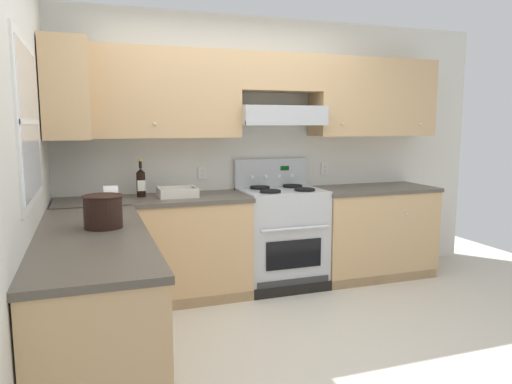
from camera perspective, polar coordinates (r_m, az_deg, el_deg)
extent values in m
plane|color=beige|center=(3.51, 3.78, -17.97)|extent=(7.04, 7.04, 0.00)
cube|color=silver|center=(4.84, 1.41, 4.91)|extent=(4.68, 0.12, 2.55)
cube|color=tan|center=(4.32, -12.34, 11.33)|extent=(1.54, 0.34, 0.76)
cube|color=tan|center=(5.10, 13.69, 10.76)|extent=(1.29, 0.34, 0.76)
cube|color=tan|center=(4.63, 2.55, 13.87)|extent=(0.80, 0.34, 0.34)
cube|color=#B7BABC|center=(4.57, 2.71, 9.05)|extent=(0.80, 0.46, 0.17)
cube|color=#B7BABC|center=(4.37, 3.80, 8.11)|extent=(0.80, 0.03, 0.04)
sphere|color=silver|center=(4.13, -11.91, 7.89)|extent=(0.02, 0.02, 0.02)
sphere|color=silver|center=(4.71, 10.21, 7.93)|extent=(0.02, 0.02, 0.02)
sphere|color=silver|center=(5.20, 18.84, 7.63)|extent=(0.02, 0.02, 0.02)
cube|color=silver|center=(4.58, -6.39, 2.25)|extent=(0.08, 0.01, 0.12)
cube|color=silver|center=(4.58, -6.38, 2.52)|extent=(0.03, 0.00, 0.03)
cube|color=silver|center=(4.58, -6.37, 1.97)|extent=(0.03, 0.00, 0.03)
cube|color=silver|center=(5.03, 8.11, 2.73)|extent=(0.08, 0.01, 0.12)
cube|color=silver|center=(5.03, 8.14, 2.97)|extent=(0.03, 0.00, 0.03)
cube|color=silver|center=(5.03, 8.13, 2.48)|extent=(0.03, 0.00, 0.03)
cube|color=silver|center=(3.03, -26.27, 2.22)|extent=(0.12, 4.00, 2.55)
cube|color=white|center=(3.01, -25.57, 7.48)|extent=(0.04, 1.00, 0.92)
cube|color=white|center=(3.01, -25.18, 7.50)|extent=(0.01, 0.90, 0.82)
cube|color=white|center=(3.01, -25.13, 7.50)|extent=(0.01, 0.90, 0.02)
cube|color=tan|center=(4.11, -21.52, 11.14)|extent=(0.34, 0.64, 0.76)
cube|color=tan|center=(4.32, -11.80, -6.92)|extent=(1.61, 0.61, 0.87)
cube|color=#51493F|center=(4.23, -11.98, -0.95)|extent=(1.63, 0.63, 0.04)
cube|color=tan|center=(5.07, 13.46, -4.76)|extent=(1.20, 0.61, 0.87)
cube|color=#51493F|center=(4.99, 13.63, 0.35)|extent=(1.23, 0.63, 0.04)
cube|color=black|center=(4.41, 1.92, -11.75)|extent=(3.54, 0.06, 0.09)
sphere|color=silver|center=(3.93, -15.95, -4.90)|extent=(0.03, 0.03, 0.03)
sphere|color=silver|center=(4.86, 17.37, -2.49)|extent=(0.03, 0.03, 0.03)
cube|color=tan|center=(3.10, -18.43, -13.25)|extent=(0.61, 1.89, 0.87)
cube|color=#51493F|center=(2.97, -18.82, -5.01)|extent=(0.63, 1.91, 0.04)
cube|color=black|center=(3.27, -12.99, -19.37)|extent=(0.06, 1.85, 0.09)
cube|color=#B7BABC|center=(4.62, 3.03, -5.55)|extent=(0.76, 0.58, 0.91)
cube|color=black|center=(4.37, 4.51, -7.35)|extent=(0.53, 0.01, 0.26)
cylinder|color=silver|center=(4.30, 4.67, -4.34)|extent=(0.65, 0.02, 0.02)
cube|color=#333333|center=(4.46, 4.46, -10.88)|extent=(0.70, 0.01, 0.11)
cube|color=#B7BABC|center=(4.53, 3.08, 0.17)|extent=(0.76, 0.58, 0.02)
cube|color=#B7BABC|center=(4.77, 1.84, 2.21)|extent=(0.76, 0.04, 0.29)
cube|color=#053F0C|center=(4.79, 3.41, 2.84)|extent=(0.09, 0.01, 0.04)
cylinder|color=black|center=(4.34, 1.71, 0.08)|extent=(0.19, 0.19, 0.02)
cylinder|color=black|center=(4.34, 1.71, 0.00)|extent=(0.07, 0.07, 0.01)
cylinder|color=black|center=(4.47, 5.78, 0.28)|extent=(0.19, 0.19, 0.02)
cylinder|color=black|center=(4.47, 5.78, 0.20)|extent=(0.07, 0.07, 0.01)
cylinder|color=black|center=(4.60, 0.46, 0.53)|extent=(0.19, 0.19, 0.02)
cylinder|color=black|center=(4.60, 0.46, 0.46)|extent=(0.07, 0.07, 0.01)
cylinder|color=black|center=(4.72, 4.34, 0.71)|extent=(0.19, 0.19, 0.02)
cylinder|color=black|center=(4.72, 4.34, 0.64)|extent=(0.07, 0.07, 0.01)
cylinder|color=white|center=(4.68, -0.46, 1.80)|extent=(0.04, 0.02, 0.04)
cylinder|color=white|center=(4.73, 1.15, 1.86)|extent=(0.04, 0.02, 0.04)
cylinder|color=white|center=(4.78, 2.73, 1.92)|extent=(0.04, 0.02, 0.04)
cylinder|color=white|center=(4.83, 4.28, 1.97)|extent=(0.04, 0.02, 0.04)
cylinder|color=black|center=(4.31, -13.44, 0.85)|extent=(0.08, 0.08, 0.21)
cone|color=black|center=(4.30, -13.49, 2.48)|extent=(0.08, 0.08, 0.04)
cylinder|color=black|center=(4.29, -13.52, 3.28)|extent=(0.03, 0.03, 0.08)
cylinder|color=gold|center=(4.29, -13.53, 3.70)|extent=(0.03, 0.03, 0.02)
cube|color=silver|center=(4.27, -13.38, 0.73)|extent=(0.07, 0.00, 0.09)
cube|color=beige|center=(4.27, -9.26, -0.43)|extent=(0.26, 0.22, 0.02)
cube|color=beige|center=(4.13, -8.95, -0.24)|extent=(0.33, 0.01, 0.08)
cube|color=beige|center=(4.39, -9.57, 0.23)|extent=(0.33, 0.01, 0.08)
cube|color=beige|center=(4.24, -11.38, -0.10)|extent=(0.01, 0.25, 0.08)
cube|color=beige|center=(4.29, -7.19, 0.10)|extent=(0.01, 0.25, 0.08)
cylinder|color=black|center=(3.08, -17.63, -2.23)|extent=(0.23, 0.23, 0.20)
torus|color=black|center=(3.06, -17.71, -0.46)|extent=(0.24, 0.24, 0.01)
cylinder|color=white|center=(4.13, -16.80, -0.15)|extent=(0.12, 0.13, 0.13)
cylinder|color=#9E7A51|center=(4.13, -17.62, -0.19)|extent=(0.01, 0.04, 0.04)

